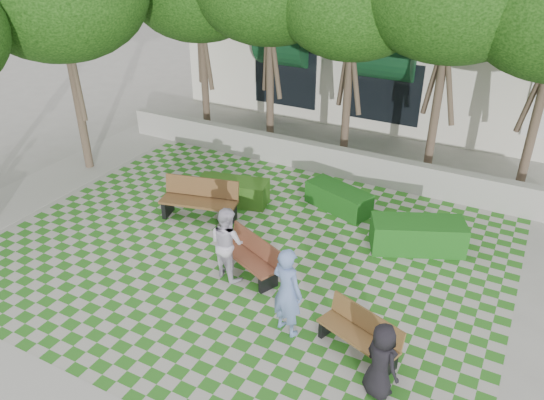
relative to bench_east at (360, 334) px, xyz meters
The scene contains 14 objects.
ground 3.62m from the bench_east, 168.33° to the left, with size 90.00×90.00×0.00m, color gray.
lawn 3.95m from the bench_east, 153.88° to the left, with size 12.00×12.00×0.00m, color #2B721E.
sidewalk_west 10.87m from the bench_east, behind, with size 2.00×12.00×0.01m, color #9E9B93.
retaining_wall 7.77m from the bench_east, 116.96° to the left, with size 15.00×0.36×0.90m, color #9E9B93.
bench_east is the anchor object (origin of this frame).
bench_mid 3.28m from the bench_east, 158.41° to the left, with size 1.79×1.20×0.90m.
bench_west 6.12m from the bench_east, 153.45° to the left, with size 2.16×1.15×1.08m.
hedge_east 3.94m from the bench_east, 88.97° to the left, with size 2.21×0.89×0.77m, color #154F15.
hedge_midright 5.44m from the bench_east, 115.67° to the left, with size 1.87×0.75×0.65m, color #134913.
hedge_midleft 6.44m from the bench_east, 143.02° to the left, with size 1.97×0.79×0.69m, color #244E14.
person_blue 1.56m from the bench_east, behind, with size 0.70×0.46×1.92m, color #667FBA.
person_dark 1.03m from the bench_east, 51.15° to the right, with size 0.71×0.46×1.46m, color black.
person_white 3.58m from the bench_east, 165.61° to the left, with size 0.84×0.66×1.73m, color silver.
building 15.18m from the bench_east, 99.92° to the left, with size 18.00×8.92×5.15m.
Camera 1 is at (5.55, -8.05, 7.31)m, focal length 35.00 mm.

